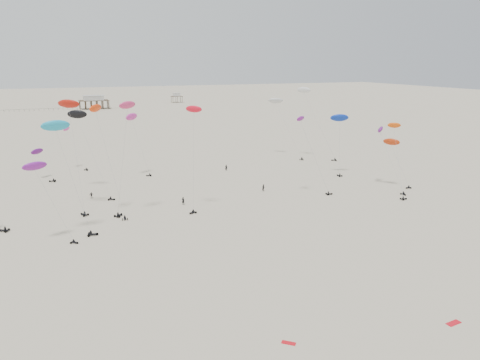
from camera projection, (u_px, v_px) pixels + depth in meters
name	position (u px, v px, depth m)	size (l,w,h in m)	color
ground_plane	(148.00, 138.00, 212.91)	(900.00, 900.00, 0.00)	beige
pavilion_main	(94.00, 103.00, 343.00)	(21.00, 13.00, 9.80)	brown
pavilion_small	(177.00, 98.00, 395.52)	(9.00, 7.00, 8.00)	brown
pier_fence	(17.00, 111.00, 325.00)	(80.20, 0.20, 1.50)	black
rig_0	(385.00, 141.00, 128.69)	(4.27, 14.84, 18.51)	black
rig_1	(103.00, 136.00, 102.74)	(6.69, 9.12, 25.34)	black
rig_2	(41.00, 158.00, 138.33)	(6.95, 9.20, 10.19)	black
rig_3	(72.00, 140.00, 150.82)	(7.23, 8.54, 14.36)	black
rig_4	(40.00, 176.00, 88.28)	(9.21, 6.20, 16.48)	black
rig_5	(125.00, 138.00, 103.39)	(7.13, 4.24, 26.05)	black
rig_6	(81.00, 124.00, 124.05)	(9.68, 17.42, 24.56)	black
rig_7	(311.00, 145.00, 121.01)	(9.72, 6.39, 21.01)	black
rig_8	(339.00, 124.00, 142.87)	(6.11, 7.11, 18.89)	black
rig_10	(133.00, 123.00, 140.19)	(7.46, 5.82, 19.40)	black
rig_11	(397.00, 148.00, 124.46)	(7.72, 13.98, 20.57)	black
rig_12	(194.00, 136.00, 106.86)	(5.04, 6.38, 24.70)	black
rig_13	(394.00, 148.00, 129.19)	(6.39, 7.40, 13.83)	black
rig_14	(62.00, 145.00, 91.00)	(8.95, 5.66, 23.60)	black
rig_15	(71.00, 123.00, 106.60)	(5.75, 10.65, 26.17)	black
rig_16	(279.00, 109.00, 171.37)	(8.51, 16.65, 23.02)	black
rig_17	(308.00, 100.00, 166.53)	(10.43, 14.58, 26.54)	black
spectator_0	(183.00, 204.00, 115.17)	(0.82, 0.56, 2.26)	black
spectator_1	(264.00, 191.00, 127.02)	(1.07, 0.62, 2.18)	black
spectator_2	(92.00, 198.00, 120.42)	(1.14, 0.61, 1.93)	black
spectator_3	(226.00, 171.00, 150.73)	(0.84, 0.58, 2.31)	black
grounded_kite_a	(454.00, 323.00, 63.06)	(2.20, 0.90, 0.08)	red
grounded_kite_b	(289.00, 343.00, 58.62)	(1.80, 0.70, 0.07)	red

